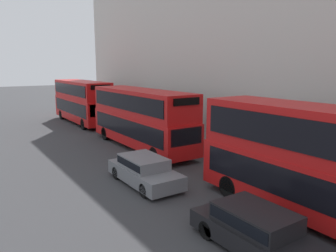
{
  "coord_description": "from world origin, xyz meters",
  "views": [
    {
      "loc": [
        -9.33,
        -0.54,
        5.75
      ],
      "look_at": [
        0.48,
        14.24,
        2.47
      ],
      "focal_mm": 35.0,
      "sensor_mm": 36.0,
      "label": 1
    }
  ],
  "objects_px": {
    "bus_leading": "(335,164)",
    "bus_third_in_queue": "(82,100)",
    "bus_second_in_queue": "(141,116)",
    "pedestrian": "(245,153)",
    "car_hatchback": "(144,170)",
    "car_dark_sedan": "(257,229)"
  },
  "relations": [
    {
      "from": "car_hatchback",
      "to": "bus_third_in_queue",
      "type": "bearing_deg",
      "value": 79.69
    },
    {
      "from": "bus_second_in_queue",
      "to": "pedestrian",
      "type": "height_order",
      "value": "bus_second_in_queue"
    },
    {
      "from": "bus_leading",
      "to": "pedestrian",
      "type": "relative_size",
      "value": 7.0
    },
    {
      "from": "bus_leading",
      "to": "car_hatchback",
      "type": "height_order",
      "value": "bus_leading"
    },
    {
      "from": "bus_second_in_queue",
      "to": "bus_third_in_queue",
      "type": "xyz_separation_m",
      "value": [
        0.0,
        12.24,
        0.06
      ]
    },
    {
      "from": "car_hatchback",
      "to": "pedestrian",
      "type": "xyz_separation_m",
      "value": [
        6.34,
        -0.62,
        0.0
      ]
    },
    {
      "from": "bus_leading",
      "to": "bus_third_in_queue",
      "type": "relative_size",
      "value": 1.09
    },
    {
      "from": "car_hatchback",
      "to": "pedestrian",
      "type": "height_order",
      "value": "pedestrian"
    },
    {
      "from": "bus_second_in_queue",
      "to": "bus_leading",
      "type": "bearing_deg",
      "value": -90.0
    },
    {
      "from": "bus_second_in_queue",
      "to": "car_hatchback",
      "type": "distance_m",
      "value": 7.45
    },
    {
      "from": "bus_leading",
      "to": "bus_third_in_queue",
      "type": "height_order",
      "value": "bus_leading"
    },
    {
      "from": "car_dark_sedan",
      "to": "car_hatchback",
      "type": "relative_size",
      "value": 1.0
    },
    {
      "from": "bus_second_in_queue",
      "to": "pedestrian",
      "type": "distance_m",
      "value": 7.81
    },
    {
      "from": "bus_third_in_queue",
      "to": "car_hatchback",
      "type": "xyz_separation_m",
      "value": [
        -3.4,
        -18.69,
        -1.61
      ]
    },
    {
      "from": "bus_third_in_queue",
      "to": "car_hatchback",
      "type": "height_order",
      "value": "bus_third_in_queue"
    },
    {
      "from": "car_dark_sedan",
      "to": "pedestrian",
      "type": "height_order",
      "value": "pedestrian"
    },
    {
      "from": "bus_second_in_queue",
      "to": "car_dark_sedan",
      "type": "bearing_deg",
      "value": -104.08
    },
    {
      "from": "pedestrian",
      "to": "bus_third_in_queue",
      "type": "bearing_deg",
      "value": 98.64
    },
    {
      "from": "car_hatchback",
      "to": "bus_second_in_queue",
      "type": "bearing_deg",
      "value": 62.18
    },
    {
      "from": "bus_leading",
      "to": "car_dark_sedan",
      "type": "bearing_deg",
      "value": 172.76
    },
    {
      "from": "bus_third_in_queue",
      "to": "pedestrian",
      "type": "xyz_separation_m",
      "value": [
        2.94,
        -19.31,
        -1.61
      ]
    },
    {
      "from": "car_dark_sedan",
      "to": "pedestrian",
      "type": "bearing_deg",
      "value": 45.68
    }
  ]
}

